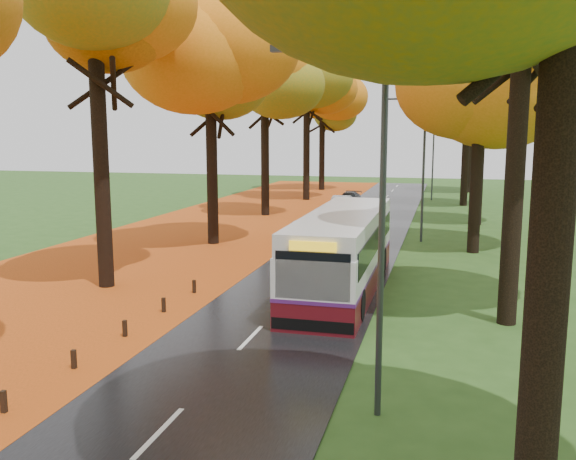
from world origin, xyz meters
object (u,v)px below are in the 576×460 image
at_px(streetlamp_far, 430,148).
at_px(car_silver, 341,204).
at_px(streetlamp_near, 370,199).
at_px(car_white, 301,231).
at_px(streetlamp_mid, 419,157).
at_px(car_dark, 349,199).
at_px(bus, 343,249).

height_order(streetlamp_far, car_silver, streetlamp_far).
height_order(streetlamp_near, car_white, streetlamp_near).
relative_size(streetlamp_mid, car_dark, 2.07).
distance_m(streetlamp_mid, car_silver, 13.70).
bearing_deg(car_silver, car_white, -85.81).
bearing_deg(streetlamp_mid, bus, -100.93).
height_order(streetlamp_near, car_dark, streetlamp_near).
relative_size(streetlamp_near, car_dark, 2.07).
distance_m(streetlamp_near, car_dark, 38.39).
height_order(streetlamp_near, streetlamp_mid, same).
bearing_deg(car_white, streetlamp_far, 80.71).
height_order(streetlamp_near, car_silver, streetlamp_near).
bearing_deg(streetlamp_far, car_dark, -134.74).
distance_m(streetlamp_far, car_white, 25.30).
relative_size(streetlamp_near, streetlamp_far, 1.00).
xyz_separation_m(streetlamp_mid, car_silver, (-6.30, 11.47, -4.06)).
distance_m(bus, car_white, 10.27).
height_order(streetlamp_mid, car_dark, streetlamp_mid).
xyz_separation_m(streetlamp_far, car_silver, (-6.30, -10.53, -4.06)).
bearing_deg(car_dark, car_white, -85.53).
distance_m(car_white, car_silver, 13.68).
relative_size(bus, car_white, 2.96).
distance_m(car_silver, car_dark, 4.18).
relative_size(bus, car_silver, 3.07).
xyz_separation_m(bus, car_white, (-3.91, 9.45, -0.92)).
bearing_deg(car_silver, bus, -76.45).
bearing_deg(streetlamp_mid, car_dark, 111.92).
bearing_deg(car_silver, streetlamp_mid, -57.60).
xyz_separation_m(streetlamp_far, car_dark, (-6.30, -6.35, -4.11)).
distance_m(streetlamp_mid, streetlamp_far, 22.00).
height_order(streetlamp_far, car_dark, streetlamp_far).
bearing_deg(car_white, car_silver, 95.56).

